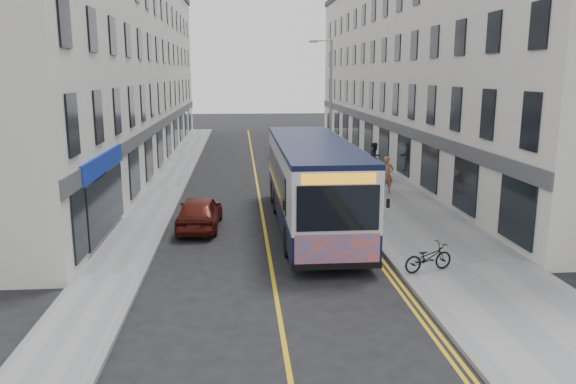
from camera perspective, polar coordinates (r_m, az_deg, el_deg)
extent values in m
plane|color=black|center=(18.92, -1.84, -6.92)|extent=(140.00, 140.00, 0.00)
cube|color=gray|center=(31.33, 8.42, 0.68)|extent=(4.50, 64.00, 0.12)
cube|color=gray|center=(30.76, -12.43, 0.31)|extent=(2.00, 64.00, 0.12)
cube|color=slate|center=(30.89, 4.35, 0.62)|extent=(0.18, 64.00, 0.13)
cube|color=slate|center=(30.64, -10.58, 0.36)|extent=(0.18, 64.00, 0.13)
cube|color=gold|center=(30.52, -3.08, 0.38)|extent=(0.12, 64.00, 0.01)
cube|color=gold|center=(30.83, 3.53, 0.50)|extent=(0.10, 64.00, 0.01)
cube|color=gold|center=(30.86, 3.89, 0.50)|extent=(0.10, 64.00, 0.01)
cube|color=silver|center=(40.82, 13.09, 12.20)|extent=(6.00, 46.00, 13.00)
cube|color=silver|center=(39.71, -17.04, 12.00)|extent=(6.00, 46.00, 13.00)
cylinder|color=gray|center=(32.37, 4.33, 8.17)|extent=(0.14, 0.14, 8.00)
cylinder|color=gray|center=(32.27, 3.54, 15.10)|extent=(1.00, 0.08, 0.08)
cube|color=gray|center=(32.20, 2.63, 15.03)|extent=(0.50, 0.18, 0.12)
cube|color=black|center=(22.65, 2.41, -1.44)|extent=(2.74, 12.05, 0.99)
cube|color=#B6B8BD|center=(22.35, 2.44, 2.25)|extent=(2.74, 12.05, 1.97)
cube|color=black|center=(22.19, 2.46, 4.98)|extent=(2.76, 12.05, 0.18)
cube|color=black|center=(22.90, -1.23, 1.94)|extent=(0.04, 9.42, 1.26)
cube|color=black|center=(23.24, 5.63, 2.03)|extent=(0.04, 9.42, 1.26)
cube|color=black|center=(16.52, 5.12, -1.66)|extent=(2.47, 0.04, 1.37)
cube|color=#FB5115|center=(16.87, 5.04, -6.00)|extent=(2.57, 0.04, 1.04)
cube|color=orange|center=(16.32, 5.18, 1.32)|extent=(2.19, 0.04, 0.31)
cylinder|color=black|center=(19.13, 0.09, -4.98)|extent=(0.31, 1.10, 1.10)
cylinder|color=black|center=(19.50, 7.38, -4.75)|extent=(0.31, 1.10, 1.10)
cylinder|color=black|center=(24.94, -1.13, -0.95)|extent=(0.31, 1.10, 1.10)
cylinder|color=black|center=(25.22, 4.49, -0.84)|extent=(0.31, 1.10, 1.10)
cylinder|color=black|center=(26.86, -1.41, -0.02)|extent=(0.31, 1.10, 1.10)
cylinder|color=black|center=(27.12, 3.82, 0.08)|extent=(0.31, 1.10, 1.10)
imported|color=black|center=(17.94, 14.06, -6.46)|extent=(1.78, 1.06, 0.88)
imported|color=#956143|center=(29.01, 10.02, 1.73)|extent=(0.71, 0.49, 1.88)
imported|color=black|center=(35.21, 8.84, 3.51)|extent=(1.11, 1.04, 1.83)
imported|color=silver|center=(40.77, -0.25, 4.40)|extent=(1.80, 4.63, 1.50)
imported|color=#52140D|center=(22.75, -8.98, -2.01)|extent=(1.82, 4.10, 1.37)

